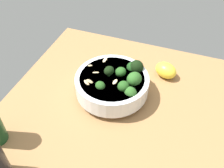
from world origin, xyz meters
The scene contains 3 objects.
ground_plane centered at (0.00, 0.00, -2.12)cm, with size 65.44×65.44×4.24cm, color #996D42.
bowl_of_broccoli centered at (4.57, -6.02, 4.24)cm, with size 19.79×19.79×9.79cm.
lemon_wedge centered at (-7.39, -18.52, 2.26)cm, with size 6.63×4.82×4.53cm, color yellow.
Camera 1 is at (-12.17, 41.42, 52.69)cm, focal length 41.51 mm.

